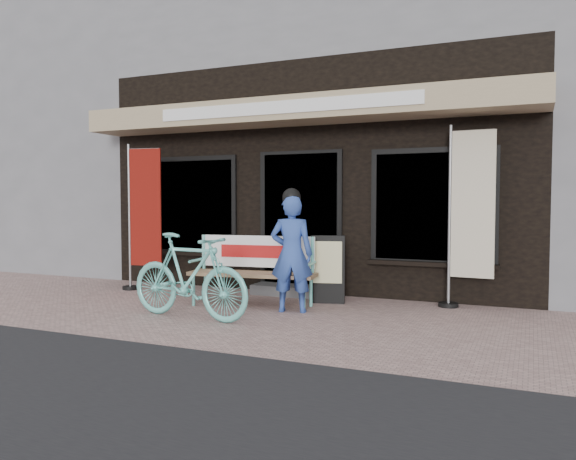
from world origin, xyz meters
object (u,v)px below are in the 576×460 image
at_px(bench, 254,265).
at_px(bicycle, 189,276).
at_px(nobori_cream, 469,214).
at_px(person, 292,251).
at_px(menu_stand, 328,269).
at_px(nobori_red, 143,215).

xyz_separation_m(bench, bicycle, (-0.32, -1.12, -0.04)).
relative_size(bench, nobori_cream, 0.74).
relative_size(bicycle, nobori_cream, 0.71).
bearing_deg(person, bench, 145.15).
xyz_separation_m(person, nobori_cream, (2.06, 1.15, 0.47)).
xyz_separation_m(person, bicycle, (-0.98, -0.88, -0.26)).
distance_m(bench, menu_stand, 1.03).
height_order(bench, person, person).
xyz_separation_m(bench, nobori_cream, (2.72, 0.90, 0.70)).
relative_size(person, nobori_cream, 0.65).
xyz_separation_m(person, nobori_red, (-2.88, 0.68, 0.42)).
bearing_deg(menu_stand, bicycle, -140.41).
relative_size(bench, menu_stand, 1.89).
relative_size(bench, nobori_red, 0.77).
height_order(bench, nobori_cream, nobori_cream).
bearing_deg(menu_stand, bench, -163.84).
bearing_deg(nobori_red, bench, -21.37).
height_order(bicycle, menu_stand, bicycle).
relative_size(bench, bicycle, 1.03).
relative_size(nobori_red, nobori_cream, 0.96).
height_order(person, bicycle, person).
bearing_deg(bench, nobori_cream, 10.82).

